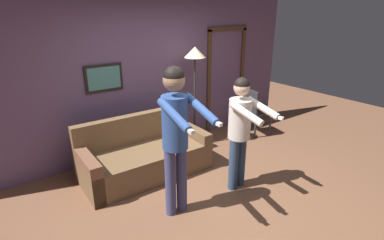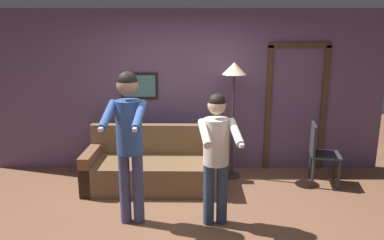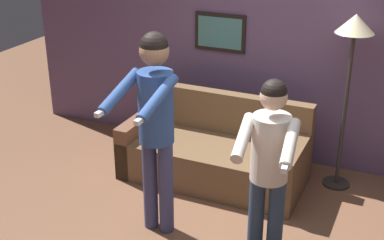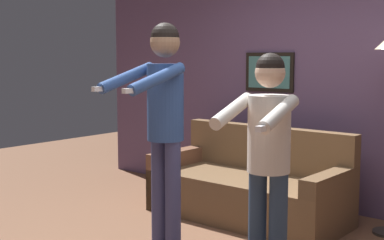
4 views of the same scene
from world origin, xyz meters
name	(u,v)px [view 1 (image 1 of 4)]	position (x,y,z in m)	size (l,w,h in m)	color
ground_plane	(220,198)	(0.00, 0.00, 0.00)	(12.00, 12.00, 0.00)	brown
back_wall_assembly	(148,78)	(0.02, 1.97, 1.30)	(6.40, 0.10, 2.60)	#644B6F
couch	(145,157)	(-0.51, 1.19, 0.28)	(1.91, 0.88, 0.87)	brown
torchiere_lamp	(195,63)	(0.72, 1.57, 1.54)	(0.37, 0.37, 1.81)	#332D28
person_standing_left	(176,128)	(-0.63, 0.10, 1.14)	(0.44, 0.76, 1.84)	#3E4171
person_standing_right	(241,125)	(0.37, 0.07, 0.95)	(0.48, 0.66, 1.59)	navy
dining_chair_distant	(255,109)	(1.99, 1.28, 0.53)	(0.49, 0.49, 0.93)	#2D2D33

